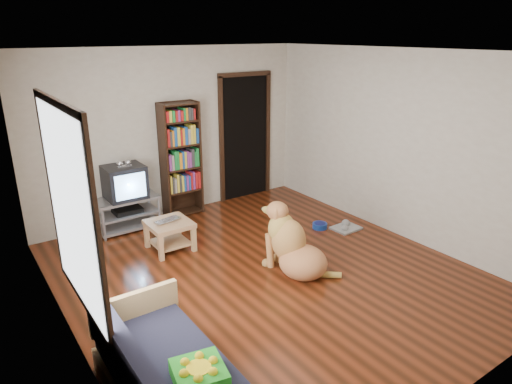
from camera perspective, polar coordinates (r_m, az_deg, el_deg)
ground at (r=5.67m, az=1.27°, el=-10.09°), size 5.00×5.00×0.00m
ceiling at (r=4.94m, az=1.50°, el=17.16°), size 5.00×5.00×0.00m
wall_back at (r=7.26m, az=-10.47°, el=7.23°), size 4.50×0.00×4.50m
wall_front at (r=3.60m, az=25.79°, el=-7.19°), size 4.50×0.00×4.50m
wall_left at (r=4.30m, az=-23.62°, el=-2.63°), size 0.00×5.00×5.00m
wall_right at (r=6.70m, az=17.18°, el=5.66°), size 0.00×5.00×5.00m
green_cushion at (r=3.53m, az=-7.12°, el=-21.69°), size 0.43×0.43×0.12m
laptop at (r=6.16m, az=-10.72°, el=-3.66°), size 0.39×0.29×0.03m
dog_bowl at (r=6.93m, az=7.97°, el=-4.19°), size 0.22×0.22×0.08m
grey_rag at (r=6.97m, az=11.18°, el=-4.45°), size 0.41×0.33×0.03m
window at (r=3.77m, az=-22.15°, el=-2.16°), size 0.03×1.46×1.70m
doorway at (r=7.92m, az=-1.39°, el=7.22°), size 1.03×0.05×2.19m
tv_stand at (r=7.02m, az=-15.75°, el=-2.43°), size 0.90×0.45×0.50m
crt_tv at (r=6.88m, az=-16.17°, el=1.29°), size 0.55×0.52×0.58m
bookshelf at (r=7.21m, az=-9.43°, el=4.76°), size 0.60×0.30×1.80m
coffee_table at (r=6.24m, az=-10.76°, el=-4.70°), size 0.55×0.55×0.40m
dog at (r=5.59m, az=4.63°, el=-6.87°), size 0.70×0.99×0.89m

